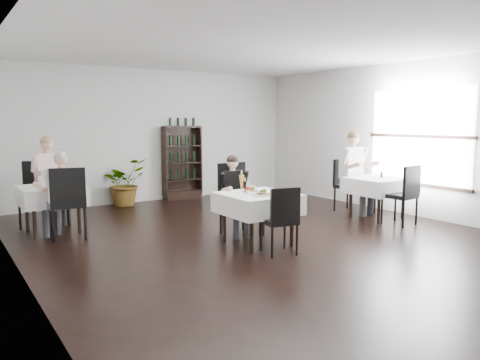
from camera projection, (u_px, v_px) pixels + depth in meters
name	position (u px, v px, depth m)	size (l,w,h in m)	color
room_shell	(274.00, 144.00, 7.02)	(9.00, 9.00, 9.00)	black
window_right	(419.00, 139.00, 8.92)	(0.06, 2.30, 1.85)	white
wine_shelf	(182.00, 163.00, 11.00)	(0.90, 0.28, 1.75)	black
main_table	(258.00, 203.00, 6.96)	(1.03, 1.03, 0.77)	black
left_table	(52.00, 195.00, 7.72)	(0.98, 0.98, 0.77)	black
right_table	(377.00, 186.00, 8.85)	(0.98, 0.98, 0.77)	black
potted_tree	(124.00, 182.00, 10.15)	(0.92, 0.80, 1.02)	#2E5C1F
main_chair_far	(237.00, 194.00, 7.63)	(0.56, 0.56, 1.16)	black
main_chair_near	(281.00, 216.00, 6.41)	(0.51, 0.52, 0.95)	black
left_chair_far	(37.00, 189.00, 8.20)	(0.68, 0.68, 1.14)	black
left_chair_near	(69.00, 198.00, 7.23)	(0.64, 0.64, 1.14)	black
right_chair_far	(346.00, 182.00, 9.57)	(0.53, 0.54, 1.06)	black
right_chair_near	(404.00, 191.00, 8.23)	(0.54, 0.54, 1.07)	black
diner_main	(234.00, 189.00, 7.48)	(0.51, 0.53, 1.30)	#393940
diner_left_far	(50.00, 173.00, 8.31)	(0.64, 0.67, 1.58)	#393940
diner_left_near	(60.00, 188.00, 7.27)	(0.61, 0.64, 1.39)	#393940
diner_right_far	(355.00, 166.00, 9.26)	(0.61, 0.61, 1.64)	#393940
plate_far	(252.00, 191.00, 7.09)	(0.32, 0.32, 0.08)	white
plate_near	(263.00, 194.00, 6.76)	(0.37, 0.37, 0.09)	white
pilsner_dark	(245.00, 188.00, 6.78)	(0.06, 0.06, 0.26)	black
pilsner_lager	(242.00, 184.00, 6.96)	(0.08, 0.08, 0.34)	gold
coke_bottle	(248.00, 187.00, 6.92)	(0.06, 0.06, 0.23)	silver
napkin_cutlery	(279.00, 193.00, 6.90)	(0.23, 0.23, 0.02)	black
pepper_mill	(382.00, 175.00, 8.88)	(0.05, 0.05, 0.11)	black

